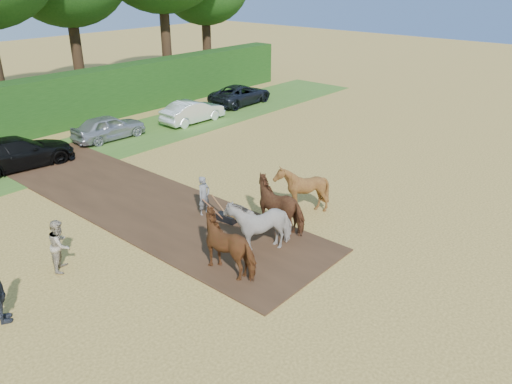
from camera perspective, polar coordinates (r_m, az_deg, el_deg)
ground at (r=14.83m, az=-1.61°, el=-10.37°), size 120.00×120.00×0.00m
earth_strip at (r=20.35m, az=-13.43°, el=-0.91°), size 4.50×17.00×0.05m
grass_verge at (r=25.46m, az=-25.63°, el=2.40°), size 50.00×5.00×0.03m
spectator_near at (r=16.18m, az=-21.48°, el=-5.65°), size 1.00×1.01×1.65m
plough_team at (r=16.79m, az=1.47°, el=-2.38°), size 6.06×4.66×1.84m
parked_cars at (r=25.74m, az=-24.45°, el=4.41°), size 36.14×2.82×1.46m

